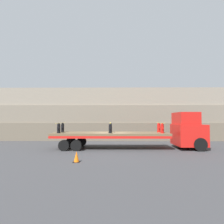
# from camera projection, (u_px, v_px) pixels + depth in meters

# --- Properties ---
(ground_plane) EXTENTS (120.00, 120.00, 0.00)m
(ground_plane) POSITION_uv_depth(u_px,v_px,m) (110.00, 148.00, 14.98)
(ground_plane) COLOR #38383A
(rock_cliff) EXTENTS (60.00, 3.30, 6.23)m
(rock_cliff) POSITION_uv_depth(u_px,v_px,m) (111.00, 114.00, 21.72)
(rock_cliff) COLOR #665B4C
(rock_cliff) RESTS_ON ground_plane
(truck_cab) EXTENTS (2.29, 2.72, 3.10)m
(truck_cab) POSITION_uv_depth(u_px,v_px,m) (189.00, 131.00, 14.97)
(truck_cab) COLOR red
(truck_cab) RESTS_ON ground_plane
(flatbed_trailer) EXTENTS (9.81, 2.60, 1.36)m
(flatbed_trailer) POSITION_uv_depth(u_px,v_px,m) (105.00, 135.00, 15.03)
(flatbed_trailer) COLOR brown
(flatbed_trailer) RESTS_ON ground_plane
(fire_hydrant_black_near_0) EXTENTS (0.34, 0.54, 0.82)m
(fire_hydrant_black_near_0) POSITION_uv_depth(u_px,v_px,m) (59.00, 128.00, 14.54)
(fire_hydrant_black_near_0) COLOR black
(fire_hydrant_black_near_0) RESTS_ON flatbed_trailer
(fire_hydrant_black_far_0) EXTENTS (0.34, 0.54, 0.82)m
(fire_hydrant_black_far_0) POSITION_uv_depth(u_px,v_px,m) (63.00, 128.00, 15.64)
(fire_hydrant_black_far_0) COLOR black
(fire_hydrant_black_far_0) RESTS_ON flatbed_trailer
(fire_hydrant_black_near_1) EXTENTS (0.34, 0.54, 0.82)m
(fire_hydrant_black_near_1) POSITION_uv_depth(u_px,v_px,m) (110.00, 128.00, 14.50)
(fire_hydrant_black_near_1) COLOR black
(fire_hydrant_black_near_1) RESTS_ON flatbed_trailer
(fire_hydrant_black_far_1) EXTENTS (0.34, 0.54, 0.82)m
(fire_hydrant_black_far_1) POSITION_uv_depth(u_px,v_px,m) (111.00, 128.00, 15.60)
(fire_hydrant_black_far_1) COLOR black
(fire_hydrant_black_far_1) RESTS_ON flatbed_trailer
(fire_hydrant_red_near_2) EXTENTS (0.34, 0.54, 0.82)m
(fire_hydrant_red_near_2) POSITION_uv_depth(u_px,v_px,m) (162.00, 128.00, 14.45)
(fire_hydrant_red_near_2) COLOR red
(fire_hydrant_red_near_2) RESTS_ON flatbed_trailer
(fire_hydrant_red_far_2) EXTENTS (0.34, 0.54, 0.82)m
(fire_hydrant_red_far_2) POSITION_uv_depth(u_px,v_px,m) (159.00, 128.00, 15.55)
(fire_hydrant_red_far_2) COLOR red
(fire_hydrant_red_far_2) RESTS_ON flatbed_trailer
(cargo_strap_rear) EXTENTS (0.05, 2.70, 0.01)m
(cargo_strap_rear) POSITION_uv_depth(u_px,v_px,m) (61.00, 123.00, 15.11)
(cargo_strap_rear) COLOR yellow
(cargo_strap_rear) RESTS_ON fire_hydrant_black_near_0
(cargo_strap_middle) EXTENTS (0.05, 2.70, 0.01)m
(cargo_strap_middle) POSITION_uv_depth(u_px,v_px,m) (110.00, 123.00, 15.06)
(cargo_strap_middle) COLOR yellow
(cargo_strap_middle) RESTS_ON fire_hydrant_black_near_1
(cargo_strap_front) EXTENTS (0.05, 2.70, 0.01)m
(cargo_strap_front) POSITION_uv_depth(u_px,v_px,m) (160.00, 123.00, 15.02)
(cargo_strap_front) COLOR yellow
(cargo_strap_front) RESTS_ON fire_hydrant_red_near_2
(traffic_cone) EXTENTS (0.40, 0.40, 0.63)m
(traffic_cone) POSITION_uv_depth(u_px,v_px,m) (76.00, 157.00, 10.26)
(traffic_cone) COLOR black
(traffic_cone) RESTS_ON ground_plane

